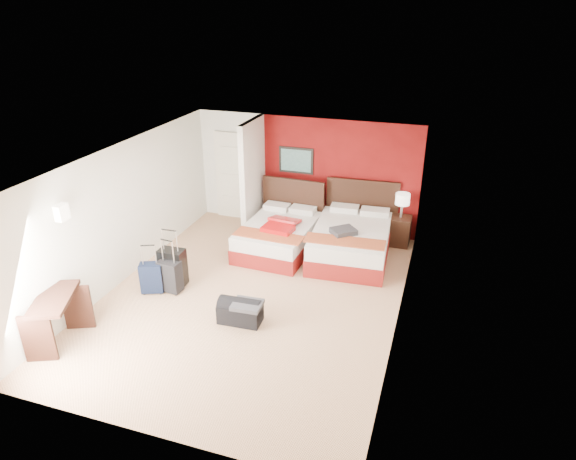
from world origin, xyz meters
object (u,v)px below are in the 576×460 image
at_px(bed_left, 278,237).
at_px(red_suitcase_open, 281,225).
at_px(bed_right, 351,243).
at_px(table_lamp, 402,206).
at_px(suitcase_black, 173,269).
at_px(desk, 58,321).
at_px(nightstand, 399,231).
at_px(duffel_bag, 240,312).
at_px(suitcase_navy, 152,279).
at_px(suitcase_charcoal, 170,277).

distance_m(bed_left, red_suitcase_open, 0.37).
distance_m(bed_right, table_lamp, 1.37).
xyz_separation_m(suitcase_black, desk, (-0.75, -2.04, 0.07)).
height_order(nightstand, duffel_bag, nightstand).
xyz_separation_m(bed_left, table_lamp, (2.34, 1.05, 0.60)).
height_order(bed_left, nightstand, nightstand).
bearing_deg(suitcase_navy, duffel_bag, -32.98).
height_order(bed_right, suitcase_navy, bed_right).
distance_m(nightstand, table_lamp, 0.57).
bearing_deg(bed_right, bed_left, -177.52).
relative_size(bed_right, suitcase_charcoal, 3.71).
bearing_deg(suitcase_black, duffel_bag, -24.44).
relative_size(suitcase_navy, desk, 0.54).
height_order(suitcase_charcoal, desk, desk).
height_order(red_suitcase_open, suitcase_charcoal, red_suitcase_open).
xyz_separation_m(suitcase_black, suitcase_navy, (-0.24, -0.33, -0.08)).
xyz_separation_m(nightstand, suitcase_charcoal, (-3.63, -3.19, -0.03)).
distance_m(bed_right, suitcase_navy, 3.91).
relative_size(red_suitcase_open, suitcase_navy, 1.55).
bearing_deg(desk, duffel_bag, 6.71).
height_order(bed_left, desk, desk).
height_order(table_lamp, suitcase_navy, table_lamp).
bearing_deg(table_lamp, nightstand, 0.00).
relative_size(bed_left, suitcase_navy, 3.59).
relative_size(bed_right, suitcase_black, 3.07).
height_order(bed_right, suitcase_charcoal, bed_right).
height_order(nightstand, table_lamp, table_lamp).
relative_size(bed_left, bed_right, 0.91).
bearing_deg(duffel_bag, suitcase_charcoal, 160.37).
bearing_deg(suitcase_black, bed_left, 53.74).
xyz_separation_m(bed_right, suitcase_black, (-2.83, -2.09, 0.03)).
distance_m(bed_right, suitcase_charcoal, 3.60).
xyz_separation_m(bed_right, desk, (-3.58, -4.13, 0.10)).
relative_size(bed_left, duffel_bag, 2.79).
xyz_separation_m(bed_right, duffel_bag, (-1.23, -2.77, -0.14)).
bearing_deg(suitcase_black, desk, -111.58).
height_order(bed_right, nightstand, bed_right).
bearing_deg(duffel_bag, suitcase_black, 154.45).
xyz_separation_m(bed_right, table_lamp, (0.86, 0.90, 0.57)).
bearing_deg(suitcase_navy, suitcase_black, 31.50).
distance_m(red_suitcase_open, duffel_bag, 2.56).
xyz_separation_m(suitcase_charcoal, duffel_bag, (1.53, -0.47, -0.11)).
height_order(red_suitcase_open, duffel_bag, red_suitcase_open).
xyz_separation_m(bed_right, suitcase_navy, (-3.07, -2.42, -0.05)).
height_order(table_lamp, desk, table_lamp).
bearing_deg(duffel_bag, suitcase_navy, 166.68).
distance_m(nightstand, duffel_bag, 4.22).
distance_m(duffel_bag, desk, 2.72).
height_order(red_suitcase_open, desk, desk).
distance_m(red_suitcase_open, nightstand, 2.54).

